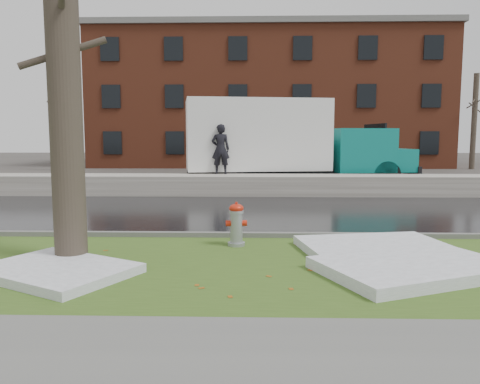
{
  "coord_description": "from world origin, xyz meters",
  "views": [
    {
      "loc": [
        0.82,
        -8.75,
        2.13
      ],
      "look_at": [
        0.56,
        1.03,
        1.0
      ],
      "focal_mm": 35.0,
      "sensor_mm": 36.0,
      "label": 1
    }
  ],
  "objects_px": {
    "tree": "(63,57)",
    "worker": "(221,149)",
    "fire_hydrant": "(236,222)",
    "box_truck": "(284,142)"
  },
  "relations": [
    {
      "from": "tree",
      "to": "worker",
      "type": "xyz_separation_m",
      "value": [
        1.86,
        10.31,
        -1.73
      ]
    },
    {
      "from": "fire_hydrant",
      "to": "tree",
      "type": "xyz_separation_m",
      "value": [
        -2.78,
        -1.23,
        2.94
      ]
    },
    {
      "from": "box_truck",
      "to": "worker",
      "type": "bearing_deg",
      "value": -152.73
    },
    {
      "from": "fire_hydrant",
      "to": "worker",
      "type": "relative_size",
      "value": 0.45
    },
    {
      "from": "tree",
      "to": "worker",
      "type": "bearing_deg",
      "value": 79.79
    },
    {
      "from": "fire_hydrant",
      "to": "box_truck",
      "type": "distance_m",
      "value": 11.2
    },
    {
      "from": "tree",
      "to": "fire_hydrant",
      "type": "bearing_deg",
      "value": 23.85
    },
    {
      "from": "worker",
      "to": "box_truck",
      "type": "bearing_deg",
      "value": -147.45
    },
    {
      "from": "fire_hydrant",
      "to": "box_truck",
      "type": "relative_size",
      "value": 0.08
    },
    {
      "from": "box_truck",
      "to": "worker",
      "type": "distance_m",
      "value": 3.2
    }
  ]
}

